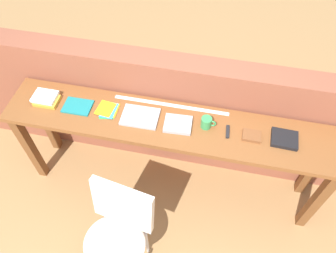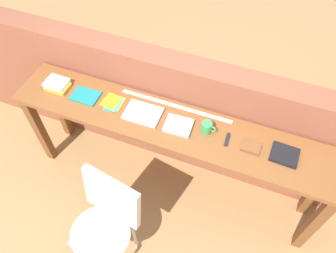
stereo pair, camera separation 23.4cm
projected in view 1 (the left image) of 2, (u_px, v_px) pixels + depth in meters
ground_plane at (162, 210)px, 2.91m from camera, size 40.00×40.00×0.00m
brick_wall_back at (177, 113)px, 2.83m from camera, size 6.00×0.20×1.18m
sideboard at (169, 134)px, 2.50m from camera, size 2.50×0.44×0.88m
chair_white_moulded at (118, 231)px, 2.26m from camera, size 0.51×0.52×0.89m
book_stack_leftmost at (46, 99)px, 2.50m from camera, size 0.20×0.16×0.05m
magazine_cycling at (78, 106)px, 2.48m from camera, size 0.22×0.16×0.01m
pamphlet_pile_colourful at (108, 110)px, 2.46m from camera, size 0.16×0.17×0.01m
book_open_centre at (140, 117)px, 2.42m from camera, size 0.28×0.20×0.02m
book_grey_hardcover at (178, 124)px, 2.37m from camera, size 0.21×0.17×0.03m
mug at (207, 123)px, 2.34m from camera, size 0.11×0.08×0.09m
multitool_folded at (228, 132)px, 2.33m from camera, size 0.03×0.11×0.02m
leather_journal_brown at (252, 136)px, 2.31m from camera, size 0.13×0.10×0.02m
book_repair_rightmost at (284, 139)px, 2.29m from camera, size 0.19×0.16×0.03m
ruler_metal_back_edge at (171, 105)px, 2.50m from camera, size 0.89×0.03×0.00m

